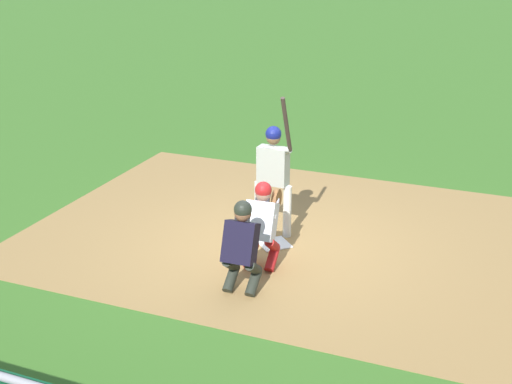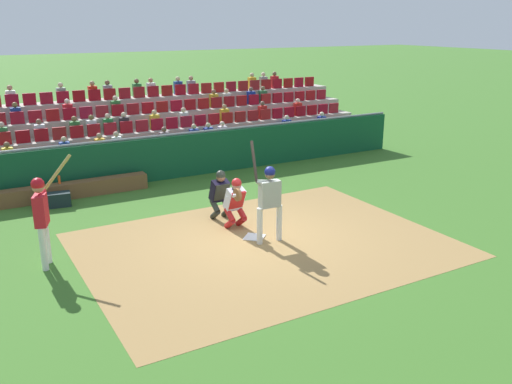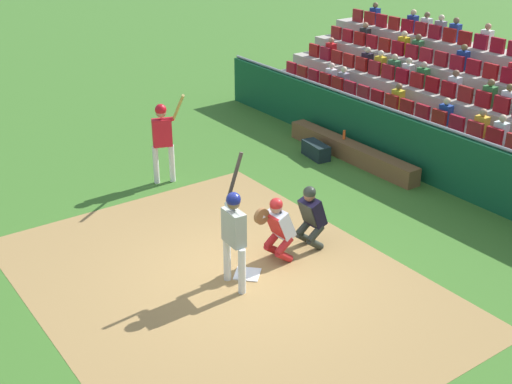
% 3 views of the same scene
% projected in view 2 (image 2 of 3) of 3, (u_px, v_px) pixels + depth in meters
% --- Properties ---
extents(ground_plane, '(160.00, 160.00, 0.00)m').
position_uv_depth(ground_plane, '(254.00, 238.00, 12.72)').
color(ground_plane, '#3A6A24').
extents(infield_dirt_patch, '(7.95, 6.07, 0.01)m').
position_uv_depth(infield_dirt_patch, '(265.00, 245.00, 12.30)').
color(infield_dirt_patch, olive).
rests_on(infield_dirt_patch, ground_plane).
extents(home_plate_marker, '(0.62, 0.62, 0.02)m').
position_uv_depth(home_plate_marker, '(254.00, 237.00, 12.71)').
color(home_plate_marker, white).
rests_on(home_plate_marker, infield_dirt_patch).
extents(batter_at_plate, '(0.64, 0.50, 2.31)m').
position_uv_depth(batter_at_plate, '(269.00, 195.00, 12.15)').
color(batter_at_plate, silver).
rests_on(batter_at_plate, ground_plane).
extents(catcher_crouching, '(0.48, 0.73, 1.29)m').
position_uv_depth(catcher_crouching, '(235.00, 200.00, 13.07)').
color(catcher_crouching, '#B01C1D').
rests_on(catcher_crouching, ground_plane).
extents(home_plate_umpire, '(0.47, 0.47, 1.30)m').
position_uv_depth(home_plate_umpire, '(220.00, 192.00, 13.72)').
color(home_plate_umpire, '#262A22').
rests_on(home_plate_umpire, ground_plane).
extents(dugout_wall, '(17.82, 0.24, 1.43)m').
position_uv_depth(dugout_wall, '(165.00, 157.00, 17.29)').
color(dugout_wall, '#0F492A').
rests_on(dugout_wall, ground_plane).
extents(dugout_bench, '(4.28, 0.40, 0.44)m').
position_uv_depth(dugout_bench, '(72.00, 190.00, 15.56)').
color(dugout_bench, brown).
rests_on(dugout_bench, ground_plane).
extents(water_bottle_on_bench, '(0.07, 0.07, 0.23)m').
position_uv_depth(water_bottle_on_bench, '(59.00, 180.00, 15.35)').
color(water_bottle_on_bench, '#E0521D').
rests_on(water_bottle_on_bench, dugout_bench).
extents(equipment_duffel_bag, '(0.89, 0.47, 0.38)m').
position_uv_depth(equipment_duffel_bag, '(54.00, 200.00, 14.78)').
color(equipment_duffel_bag, black).
rests_on(equipment_duffel_bag, ground_plane).
extents(on_deck_batter, '(0.90, 0.54, 2.24)m').
position_uv_depth(on_deck_batter, '(42.00, 211.00, 10.91)').
color(on_deck_batter, silver).
rests_on(on_deck_batter, ground_plane).
extents(bleacher_stand, '(19.30, 3.83, 2.64)m').
position_uv_depth(bleacher_stand, '(126.00, 133.00, 20.76)').
color(bleacher_stand, '#A59E90').
rests_on(bleacher_stand, ground_plane).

